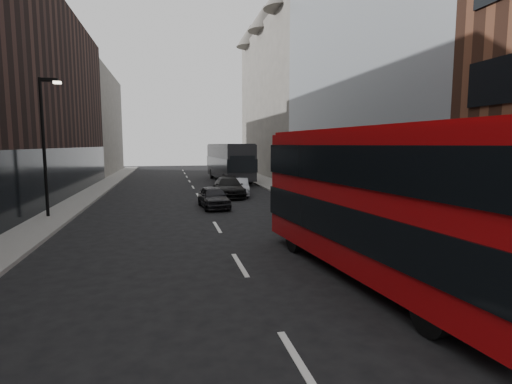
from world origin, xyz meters
TOP-DOWN VIEW (x-y plane):
  - sidewalk_right at (7.50, 25.00)m, footprint 3.00×80.00m
  - sidewalk_left at (-8.00, 25.00)m, footprint 2.00×80.00m
  - building_modern_block at (11.47, 21.00)m, footprint 5.03×22.00m
  - building_victorian at (11.38, 44.00)m, footprint 6.50×24.00m
  - building_left_mid at (-11.50, 30.00)m, footprint 5.00×24.00m
  - building_left_far at (-11.50, 52.00)m, footprint 5.00×20.00m
  - street_lamp at (-8.22, 18.00)m, footprint 1.06×0.22m
  - red_bus at (3.57, 5.90)m, footprint 3.57×10.79m
  - grey_bus at (4.09, 37.17)m, footprint 3.47×12.23m
  - car_a at (0.50, 19.79)m, footprint 1.84×4.00m
  - car_b at (2.99, 25.18)m, footprint 1.84×4.12m
  - car_c at (2.15, 24.66)m, footprint 2.06×4.95m

SIDE VIEW (x-z plane):
  - sidewalk_right at x=7.50m, z-range 0.00..0.15m
  - sidewalk_left at x=-8.00m, z-range 0.00..0.15m
  - car_b at x=2.99m, z-range 0.00..1.31m
  - car_a at x=0.50m, z-range 0.00..1.33m
  - car_c at x=2.15m, z-range 0.00..1.43m
  - grey_bus at x=4.09m, z-range 0.14..4.04m
  - red_bus at x=3.57m, z-range 0.24..4.52m
  - street_lamp at x=-8.22m, z-range 0.68..7.68m
  - building_left_far at x=-11.50m, z-range 0.00..13.00m
  - building_left_mid at x=-11.50m, z-range 0.00..14.00m
  - building_victorian at x=11.38m, z-range -0.84..20.16m
  - building_modern_block at x=11.47m, z-range -0.10..19.90m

